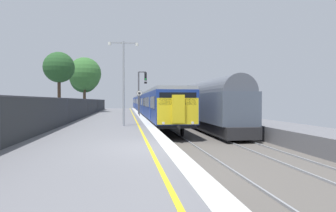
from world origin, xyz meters
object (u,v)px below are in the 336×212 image
(background_tree_left, at_px, (59,69))
(background_tree_right, at_px, (84,79))
(speed_limit_sign, at_px, (139,100))
(background_tree_centre, at_px, (86,75))
(freight_train_adjacent_track, at_px, (171,102))
(platform_lamp_mid, at_px, (123,76))
(signal_gantry, at_px, (141,88))
(commuter_train_at_platform, at_px, (146,103))

(background_tree_left, bearing_deg, background_tree_right, 89.58)
(speed_limit_sign, xyz_separation_m, background_tree_right, (-8.16, 16.58, 3.31))
(background_tree_centre, bearing_deg, speed_limit_sign, -60.11)
(freight_train_adjacent_track, relative_size, platform_lamp_mid, 10.81)
(signal_gantry, bearing_deg, speed_limit_sign, -94.96)
(freight_train_adjacent_track, bearing_deg, commuter_train_at_platform, 162.82)
(commuter_train_at_platform, relative_size, speed_limit_sign, 22.02)
(commuter_train_at_platform, height_order, background_tree_left, background_tree_left)
(background_tree_left, bearing_deg, commuter_train_at_platform, 59.95)
(platform_lamp_mid, height_order, background_tree_left, background_tree_left)
(background_tree_right, bearing_deg, speed_limit_sign, -63.79)
(signal_gantry, xyz_separation_m, background_tree_right, (-8.53, 12.41, 1.81))
(speed_limit_sign, bearing_deg, freight_train_adjacent_track, 69.66)
(background_tree_left, bearing_deg, freight_train_adjacent_track, 49.03)
(background_tree_centre, bearing_deg, signal_gantry, -48.18)
(speed_limit_sign, bearing_deg, background_tree_centre, 119.89)
(speed_limit_sign, distance_m, background_tree_centre, 15.23)
(commuter_train_at_platform, bearing_deg, speed_limit_sign, -96.19)
(signal_gantry, height_order, platform_lamp_mid, platform_lamp_mid)
(commuter_train_at_platform, distance_m, freight_train_adjacent_track, 4.19)
(commuter_train_at_platform, bearing_deg, background_tree_right, -177.50)
(background_tree_left, bearing_deg, signal_gantry, 28.40)
(signal_gantry, bearing_deg, background_tree_left, -151.60)
(platform_lamp_mid, relative_size, background_tree_left, 0.84)
(platform_lamp_mid, relative_size, background_tree_right, 0.76)
(commuter_train_at_platform, distance_m, speed_limit_sign, 17.13)
(signal_gantry, relative_size, background_tree_right, 0.71)
(background_tree_centre, bearing_deg, background_tree_right, 102.00)
(freight_train_adjacent_track, height_order, background_tree_centre, background_tree_centre)
(signal_gantry, distance_m, platform_lamp_mid, 16.47)
(background_tree_centre, xyz_separation_m, background_tree_right, (-0.80, 3.77, -0.40))
(speed_limit_sign, xyz_separation_m, background_tree_left, (-8.29, -0.50, 3.22))
(commuter_train_at_platform, distance_m, background_tree_right, 10.72)
(signal_gantry, distance_m, background_tree_right, 15.16)
(signal_gantry, height_order, speed_limit_sign, signal_gantry)
(background_tree_right, bearing_deg, signal_gantry, -55.50)
(speed_limit_sign, relative_size, background_tree_centre, 0.35)
(freight_train_adjacent_track, bearing_deg, platform_lamp_mid, -104.92)
(platform_lamp_mid, bearing_deg, freight_train_adjacent_track, 75.08)
(background_tree_left, relative_size, background_tree_right, 0.90)
(freight_train_adjacent_track, xyz_separation_m, background_tree_right, (-14.01, 0.80, 3.70))
(freight_train_adjacent_track, bearing_deg, signal_gantry, -115.31)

